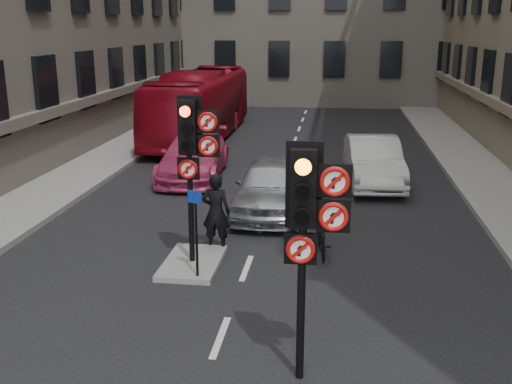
% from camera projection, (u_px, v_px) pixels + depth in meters
% --- Properties ---
extents(pavement_left, '(3.00, 50.00, 0.16)m').
position_uv_depth(pavement_left, '(70.00, 176.00, 20.56)').
color(pavement_left, gray).
rests_on(pavement_left, ground).
extents(pavement_right, '(3.00, 50.00, 0.16)m').
position_uv_depth(pavement_right, '(507.00, 191.00, 18.73)').
color(pavement_right, gray).
rests_on(pavement_right, ground).
extents(centre_island, '(1.20, 2.00, 0.12)m').
position_uv_depth(centre_island, '(193.00, 263.00, 13.13)').
color(centre_island, gray).
rests_on(centre_island, ground).
extents(signal_near, '(0.91, 0.40, 3.58)m').
position_uv_depth(signal_near, '(309.00, 214.00, 8.28)').
color(signal_near, black).
rests_on(signal_near, ground).
extents(signal_far, '(0.91, 0.40, 3.58)m').
position_uv_depth(signal_far, '(193.00, 145.00, 12.39)').
color(signal_far, black).
rests_on(signal_far, centre_island).
extents(car_silver, '(1.91, 4.49, 1.51)m').
position_uv_depth(car_silver, '(270.00, 186.00, 16.66)').
color(car_silver, '#94969B').
rests_on(car_silver, ground).
extents(car_white, '(1.94, 4.76, 1.54)m').
position_uv_depth(car_white, '(373.00, 161.00, 19.61)').
color(car_white, silver).
rests_on(car_white, ground).
extents(car_pink, '(2.38, 5.14, 1.45)m').
position_uv_depth(car_pink, '(194.00, 156.00, 20.53)').
color(car_pink, '#C53A6D').
rests_on(car_pink, ground).
extents(bus_red, '(2.66, 11.12, 3.09)m').
position_uv_depth(bus_red, '(200.00, 105.00, 27.31)').
color(bus_red, maroon).
rests_on(bus_red, ground).
extents(motorcycle, '(0.62, 1.59, 0.93)m').
position_uv_depth(motorcycle, '(321.00, 236.00, 13.61)').
color(motorcycle, black).
rests_on(motorcycle, ground).
extents(motorcyclist, '(0.71, 0.50, 1.85)m').
position_uv_depth(motorcyclist, '(216.00, 212.00, 13.80)').
color(motorcyclist, black).
rests_on(motorcyclist, ground).
extents(info_sign, '(0.31, 0.14, 1.82)m').
position_uv_depth(info_sign, '(196.00, 222.00, 11.97)').
color(info_sign, black).
rests_on(info_sign, centre_island).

